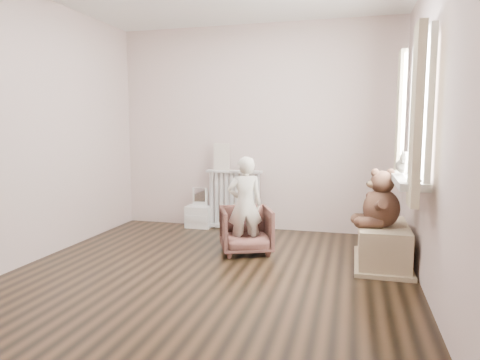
% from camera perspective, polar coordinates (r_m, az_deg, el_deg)
% --- Properties ---
extents(floor, '(3.60, 3.60, 0.01)m').
position_cam_1_polar(floor, '(4.00, -3.82, -12.15)').
color(floor, black).
rests_on(floor, ground).
extents(back_wall, '(3.60, 0.02, 2.60)m').
position_cam_1_polar(back_wall, '(5.51, 2.11, 6.88)').
color(back_wall, beige).
rests_on(back_wall, ground).
extents(front_wall, '(3.60, 0.02, 2.60)m').
position_cam_1_polar(front_wall, '(2.16, -19.71, 6.26)').
color(front_wall, beige).
rests_on(front_wall, ground).
extents(left_wall, '(0.02, 3.60, 2.60)m').
position_cam_1_polar(left_wall, '(4.68, -25.45, 6.18)').
color(left_wall, beige).
rests_on(left_wall, ground).
extents(right_wall, '(0.02, 3.60, 2.60)m').
position_cam_1_polar(right_wall, '(3.62, 24.24, 6.20)').
color(right_wall, beige).
rests_on(right_wall, ground).
extents(window, '(0.03, 0.90, 1.10)m').
position_cam_1_polar(window, '(3.92, 23.06, 8.47)').
color(window, white).
rests_on(window, right_wall).
extents(window_sill, '(0.22, 1.10, 0.06)m').
position_cam_1_polar(window_sill, '(3.93, 21.36, 0.06)').
color(window_sill, silver).
rests_on(window_sill, right_wall).
extents(curtain_left, '(0.06, 0.26, 1.30)m').
position_cam_1_polar(curtain_left, '(3.34, 22.50, 7.81)').
color(curtain_left, beige).
rests_on(curtain_left, right_wall).
extents(curtain_right, '(0.06, 0.26, 1.30)m').
position_cam_1_polar(curtain_right, '(4.47, 20.59, 7.56)').
color(curtain_right, beige).
rests_on(curtain_right, right_wall).
extents(radiator, '(0.73, 0.14, 0.77)m').
position_cam_1_polar(radiator, '(5.54, -0.78, -2.58)').
color(radiator, silver).
rests_on(radiator, floor).
extents(paper_doll, '(0.21, 0.02, 0.34)m').
position_cam_1_polar(paper_doll, '(5.52, -2.47, 3.11)').
color(paper_doll, beige).
rests_on(paper_doll, radiator).
extents(tin_a, '(0.09, 0.09, 0.05)m').
position_cam_1_polar(tin_a, '(5.45, 0.61, 1.52)').
color(tin_a, '#A59E8C').
rests_on(tin_a, radiator).
extents(toy_vanity, '(0.33, 0.24, 0.52)m').
position_cam_1_polar(toy_vanity, '(5.67, -5.47, -3.55)').
color(toy_vanity, silver).
rests_on(toy_vanity, floor).
extents(armchair, '(0.68, 0.69, 0.48)m').
position_cam_1_polar(armchair, '(4.53, 0.81, -6.67)').
color(armchair, brown).
rests_on(armchair, floor).
extents(child, '(0.43, 0.36, 1.00)m').
position_cam_1_polar(child, '(4.42, 0.66, -3.30)').
color(child, white).
rests_on(child, armchair).
extents(toy_bench, '(0.45, 0.85, 0.40)m').
position_cam_1_polar(toy_bench, '(4.36, 18.50, -8.13)').
color(toy_bench, '#C1B08B').
rests_on(toy_bench, floor).
extents(teddy_bear, '(0.49, 0.41, 0.53)m').
position_cam_1_polar(teddy_bear, '(4.17, 18.39, -2.21)').
color(teddy_bear, '#392217').
rests_on(teddy_bear, toy_bench).
extents(plush_cat, '(0.22, 0.28, 0.21)m').
position_cam_1_polar(plush_cat, '(4.03, 21.12, 2.09)').
color(plush_cat, '#686258').
rests_on(plush_cat, window_sill).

